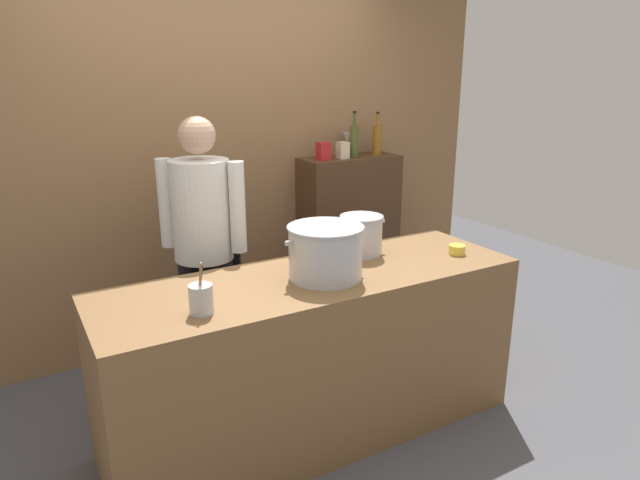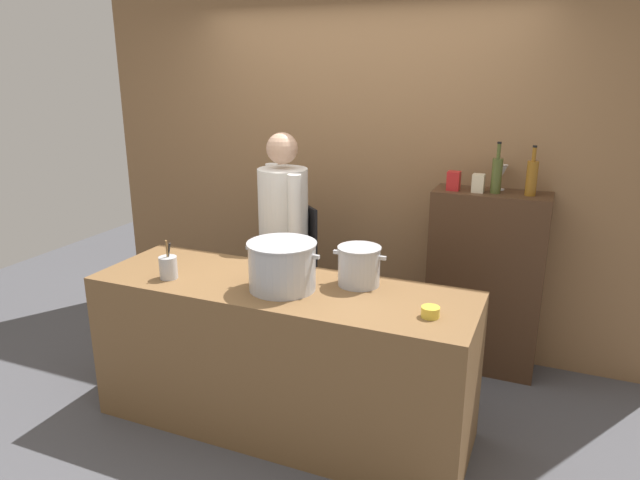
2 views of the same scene
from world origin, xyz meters
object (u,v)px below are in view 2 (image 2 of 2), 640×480
butter_jar (430,312)px  wine_bottle_amber (532,177)px  spice_tin_red (454,181)px  wine_glass_short (502,172)px  stockpot_large (282,266)px  utensil_crock (168,267)px  stockpot_small (359,266)px  spice_tin_cream (478,183)px  chef (284,234)px  wine_bottle_olive (497,174)px

butter_jar → wine_bottle_amber: 1.40m
spice_tin_red → wine_glass_short: bearing=23.9°
stockpot_large → utensil_crock: stockpot_large is taller
stockpot_small → spice_tin_cream: (0.48, 0.97, 0.33)m
stockpot_large → chef: bearing=115.7°
chef → utensil_crock: chef is taller
spice_tin_cream → spice_tin_red: (-0.16, 0.00, 0.00)m
chef → spice_tin_cream: 1.35m
spice_tin_cream → butter_jar: bearing=-90.8°
wine_bottle_olive → spice_tin_cream: (-0.11, -0.02, -0.06)m
stockpot_large → stockpot_small: stockpot_large is taller
wine_bottle_olive → utensil_crock: bearing=-141.2°
stockpot_large → butter_jar: size_ratio=4.76×
stockpot_small → wine_bottle_amber: bearing=50.9°
stockpot_large → utensil_crock: (-0.68, -0.11, -0.07)m
wine_glass_short → wine_bottle_olive: bearing=-99.0°
wine_bottle_olive → spice_tin_cream: wine_bottle_olive is taller
utensil_crock → spice_tin_cream: bearing=40.4°
utensil_crock → spice_tin_red: spice_tin_red is taller
stockpot_large → wine_bottle_olive: 1.59m
stockpot_large → spice_tin_cream: spice_tin_cream is taller
utensil_crock → wine_glass_short: (1.66, 1.44, 0.43)m
spice_tin_cream → wine_bottle_olive: bearing=9.0°
stockpot_large → stockpot_small: 0.43m
butter_jar → wine_bottle_amber: wine_bottle_amber is taller
chef → spice_tin_cream: (1.22, 0.42, 0.37)m
stockpot_small → wine_glass_short: wine_glass_short is taller
wine_glass_short → spice_tin_red: size_ratio=1.35×
stockpot_large → wine_glass_short: size_ratio=2.59×
wine_glass_short → chef: bearing=-157.6°
butter_jar → spice_tin_cream: spice_tin_cream is taller
stockpot_large → butter_jar: stockpot_large is taller
spice_tin_red → stockpot_small: bearing=-108.3°
butter_jar → wine_bottle_olive: (0.13, 1.26, 0.47)m
chef → wine_bottle_amber: (1.55, 0.45, 0.43)m
stockpot_large → utensil_crock: 0.69m
utensil_crock → spice_tin_cream: size_ratio=1.93×
wine_glass_short → utensil_crock: bearing=-139.1°
utensil_crock → butter_jar: bearing=2.2°
chef → stockpot_small: 0.92m
chef → butter_jar: size_ratio=17.96×
spice_tin_cream → spice_tin_red: 0.16m
chef → spice_tin_cream: size_ratio=13.80×
chef → wine_bottle_amber: 1.67m
utensil_crock → butter_jar: 1.52m
wine_bottle_amber → spice_tin_cream: bearing=-175.3°
wine_bottle_olive → spice_tin_cream: bearing=-171.0°
wine_glass_short → stockpot_small: bearing=-119.1°
stockpot_small → spice_tin_cream: 1.13m
chef → utensil_crock: (-0.31, -0.88, 0.00)m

